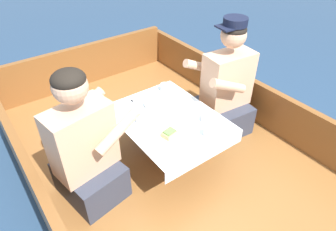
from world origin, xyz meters
The scene contains 19 objects.
ground_plane centered at (0.00, 0.00, 0.00)m, with size 60.00×60.00×0.00m, color navy.
boat_deck centered at (0.00, 0.00, 0.16)m, with size 2.02×3.07×0.32m, color brown.
gunwale_port centered at (-0.98, 0.00, 0.51)m, with size 0.06×3.07×0.39m, color brown.
gunwale_starboard centered at (0.98, 0.00, 0.51)m, with size 0.06×3.07×0.39m, color brown.
bow_coaming centered at (0.00, 1.51, 0.54)m, with size 1.90×0.06×0.44m, color brown.
cockpit_table centered at (0.00, -0.02, 0.69)m, with size 0.68×0.86×0.41m.
person_port centered at (-0.64, 0.02, 0.72)m, with size 0.57×0.51×0.99m.
person_starboard centered at (0.64, 0.02, 0.73)m, with size 0.55×0.49×1.02m.
plate_sandwich centered at (-0.12, -0.20, 0.73)m, with size 0.22×0.22×0.01m.
plate_bread centered at (0.11, -0.05, 0.73)m, with size 0.20×0.20×0.01m.
sandwich centered at (-0.12, -0.20, 0.76)m, with size 0.11×0.09×0.05m.
bowl_port_near centered at (-0.15, 0.05, 0.75)m, with size 0.14×0.14×0.04m.
bowl_starboard_near centered at (0.00, 0.16, 0.75)m, with size 0.15×0.15×0.04m.
bowl_center_far centered at (0.23, -0.23, 0.75)m, with size 0.13×0.13×0.04m.
coffee_cup_port centered at (0.21, 0.31, 0.76)m, with size 0.10×0.07×0.06m.
coffee_cup_starboard centered at (0.11, -0.35, 0.76)m, with size 0.10×0.07×0.06m.
utensil_spoon_starboard centered at (-0.24, -0.07, 0.73)m, with size 0.04×0.17×0.01m.
utensil_fork_starboard centered at (-0.12, 0.28, 0.73)m, with size 0.06×0.17×0.00m.
utensil_knife_starboard centered at (-0.25, -0.02, 0.73)m, with size 0.17×0.05×0.00m.
Camera 1 is at (-1.05, -1.44, 2.06)m, focal length 32.00 mm.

